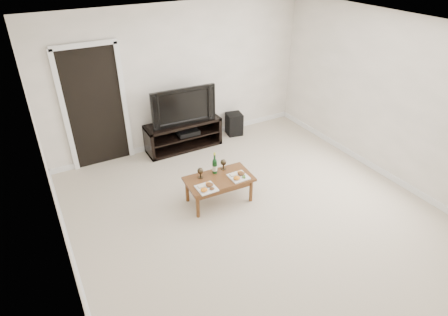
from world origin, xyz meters
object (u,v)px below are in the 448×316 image
media_console (183,135)px  subwoofer (234,124)px  television (182,104)px  coffee_table (219,190)px

media_console → subwoofer: media_console is taller
television → media_console: bearing=0.0°
media_console → subwoofer: bearing=2.1°
media_console → coffee_table: size_ratio=1.44×
television → coffee_table: bearing=-93.6°
television → coffee_table: size_ratio=1.21×
media_console → coffee_table: media_console is taller
media_console → coffee_table: bearing=-96.6°
subwoofer → coffee_table: subwoofer is taller
television → coffee_table: television is taller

